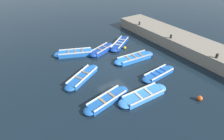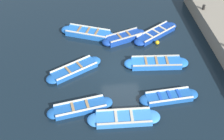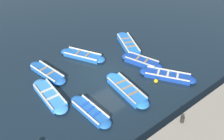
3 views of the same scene
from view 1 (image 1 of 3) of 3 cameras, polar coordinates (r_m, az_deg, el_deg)
The scene contains 16 objects.
ground_plane at distance 14.50m, azimuth 1.16°, elevation 0.83°, with size 120.00×120.00×0.00m, color black.
boat_drifting at distance 16.58m, azimuth -11.87°, elevation 5.43°, with size 3.95×2.32×0.45m.
boat_outer_right at distance 18.15m, azimuth 2.59°, elevation 8.63°, with size 3.66×2.79×0.39m.
boat_bow_out at distance 15.60m, azimuth 7.29°, elevation 3.90°, with size 4.03×1.22×0.42m.
boat_inner_gap at distance 11.26m, azimuth -1.62°, elevation -9.62°, with size 3.62×1.35×0.38m.
boat_mid_row at distance 11.72m, azimuth 10.17°, elevation -8.15°, with size 3.79×1.09×0.38m.
boat_centre at distance 16.82m, azimuth -3.21°, elevation 6.60°, with size 3.29×1.78×0.47m.
boat_broadside at distance 13.34m, azimuth -9.64°, elevation -2.21°, with size 3.62×2.47×0.36m.
boat_tucked at distance 13.96m, azimuth 15.00°, elevation -1.18°, with size 3.37×1.01×0.36m.
quay_wall at distance 19.22m, azimuth 20.76°, elevation 9.09°, with size 3.23×15.42×1.06m.
bollard_north at distance 20.87m, azimuth 8.96°, elevation 14.86°, with size 0.20×0.20×0.35m, color black.
bollard_mid_north at distance 18.00m, azimuth 18.69°, elevation 10.33°, with size 0.20×0.20×0.35m, color black.
bollard_mid_south at distance 15.93m, azimuth 31.06°, elevation 3.98°, with size 0.20×0.20×0.35m, color black.
buoy_orange_near at distance 17.82m, azimuth -3.16°, elevation 7.96°, with size 0.25×0.25×0.25m, color #E05119.
buoy_yellow_far at distance 17.37m, azimuth 4.18°, elevation 7.25°, with size 0.28×0.28×0.28m, color #EAB214.
buoy_white_drifting at distance 12.65m, azimuth 26.74°, elevation -8.23°, with size 0.34×0.34×0.34m, color #E05119.
Camera 1 is at (6.96, 9.95, 7.92)m, focal length 28.00 mm.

